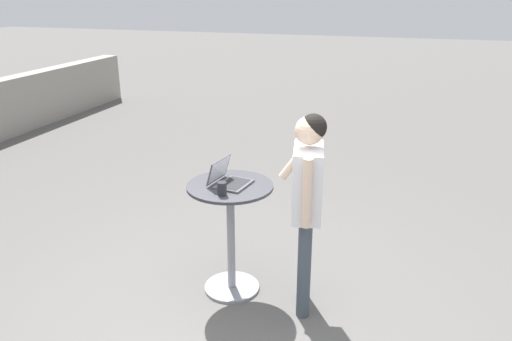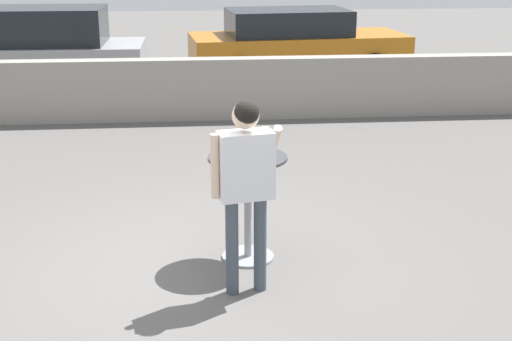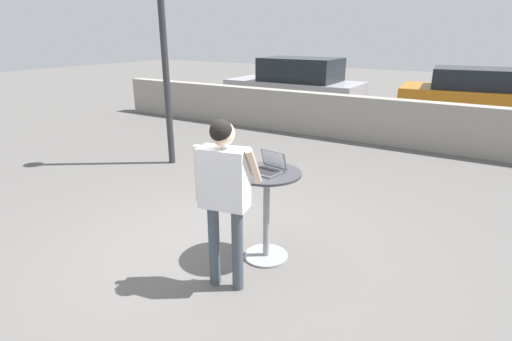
{
  "view_description": "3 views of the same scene",
  "coord_description": "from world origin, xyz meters",
  "px_view_note": "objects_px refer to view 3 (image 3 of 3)",
  "views": [
    {
      "loc": [
        -3.1,
        -1.18,
        2.59
      ],
      "look_at": [
        0.73,
        0.04,
        1.1
      ],
      "focal_mm": 35.0,
      "sensor_mm": 36.0,
      "label": 1
    },
    {
      "loc": [
        0.06,
        -6.02,
        2.92
      ],
      "look_at": [
        0.61,
        0.11,
        0.91
      ],
      "focal_mm": 50.0,
      "sensor_mm": 36.0,
      "label": 2
    },
    {
      "loc": [
        2.5,
        -3.23,
        2.41
      ],
      "look_at": [
        0.43,
        0.17,
        1.02
      ],
      "focal_mm": 28.0,
      "sensor_mm": 36.0,
      "label": 3
    }
  ],
  "objects_px": {
    "laptop": "(268,168)",
    "coffee_mug": "(248,164)",
    "parked_car_near_street": "(296,86)",
    "street_lamp": "(161,1)",
    "parked_car_further_down": "(489,97)",
    "cafe_table": "(266,204)",
    "standing_person": "(224,184)"
  },
  "relations": [
    {
      "from": "coffee_mug",
      "to": "parked_car_further_down",
      "type": "xyz_separation_m",
      "value": [
        1.93,
        8.87,
        -0.28
      ]
    },
    {
      "from": "standing_person",
      "to": "parked_car_further_down",
      "type": "xyz_separation_m",
      "value": [
        1.78,
        9.53,
        -0.3
      ]
    },
    {
      "from": "coffee_mug",
      "to": "parked_car_near_street",
      "type": "height_order",
      "value": "parked_car_near_street"
    },
    {
      "from": "standing_person",
      "to": "cafe_table",
      "type": "bearing_deg",
      "value": 84.24
    },
    {
      "from": "parked_car_further_down",
      "to": "street_lamp",
      "type": "height_order",
      "value": "street_lamp"
    },
    {
      "from": "coffee_mug",
      "to": "parked_car_near_street",
      "type": "bearing_deg",
      "value": 112.36
    },
    {
      "from": "laptop",
      "to": "parked_car_near_street",
      "type": "height_order",
      "value": "parked_car_near_street"
    },
    {
      "from": "cafe_table",
      "to": "parked_car_further_down",
      "type": "relative_size",
      "value": 0.22
    },
    {
      "from": "parked_car_near_street",
      "to": "parked_car_further_down",
      "type": "relative_size",
      "value": 0.88
    },
    {
      "from": "coffee_mug",
      "to": "standing_person",
      "type": "xyz_separation_m",
      "value": [
        0.15,
        -0.66,
        0.02
      ]
    },
    {
      "from": "parked_car_further_down",
      "to": "street_lamp",
      "type": "relative_size",
      "value": 1.03
    },
    {
      "from": "parked_car_near_street",
      "to": "street_lamp",
      "type": "height_order",
      "value": "street_lamp"
    },
    {
      "from": "coffee_mug",
      "to": "standing_person",
      "type": "relative_size",
      "value": 0.07
    },
    {
      "from": "parked_car_near_street",
      "to": "parked_car_further_down",
      "type": "height_order",
      "value": "parked_car_near_street"
    },
    {
      "from": "standing_person",
      "to": "street_lamp",
      "type": "xyz_separation_m",
      "value": [
        -3.22,
        2.72,
        1.82
      ]
    },
    {
      "from": "cafe_table",
      "to": "street_lamp",
      "type": "bearing_deg",
      "value": 148.12
    },
    {
      "from": "street_lamp",
      "to": "parked_car_near_street",
      "type": "bearing_deg",
      "value": 91.11
    },
    {
      "from": "laptop",
      "to": "cafe_table",
      "type": "bearing_deg",
      "value": -120.95
    },
    {
      "from": "cafe_table",
      "to": "parked_car_near_street",
      "type": "bearing_deg",
      "value": 113.78
    },
    {
      "from": "coffee_mug",
      "to": "parked_car_near_street",
      "type": "xyz_separation_m",
      "value": [
        -3.18,
        7.73,
        -0.23
      ]
    },
    {
      "from": "cafe_table",
      "to": "parked_car_further_down",
      "type": "xyz_separation_m",
      "value": [
        1.71,
        8.86,
        0.13
      ]
    },
    {
      "from": "cafe_table",
      "to": "parked_car_near_street",
      "type": "height_order",
      "value": "parked_car_near_street"
    },
    {
      "from": "laptop",
      "to": "standing_person",
      "type": "distance_m",
      "value": 0.69
    },
    {
      "from": "cafe_table",
      "to": "parked_car_near_street",
      "type": "xyz_separation_m",
      "value": [
        -3.4,
        7.71,
        0.19
      ]
    },
    {
      "from": "laptop",
      "to": "coffee_mug",
      "type": "distance_m",
      "value": 0.23
    },
    {
      "from": "coffee_mug",
      "to": "street_lamp",
      "type": "height_order",
      "value": "street_lamp"
    },
    {
      "from": "parked_car_further_down",
      "to": "parked_car_near_street",
      "type": "bearing_deg",
      "value": -167.38
    },
    {
      "from": "cafe_table",
      "to": "laptop",
      "type": "height_order",
      "value": "laptop"
    },
    {
      "from": "standing_person",
      "to": "street_lamp",
      "type": "relative_size",
      "value": 0.37
    },
    {
      "from": "parked_car_near_street",
      "to": "parked_car_further_down",
      "type": "distance_m",
      "value": 5.24
    },
    {
      "from": "cafe_table",
      "to": "laptop",
      "type": "relative_size",
      "value": 2.9
    },
    {
      "from": "cafe_table",
      "to": "laptop",
      "type": "distance_m",
      "value": 0.41
    }
  ]
}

